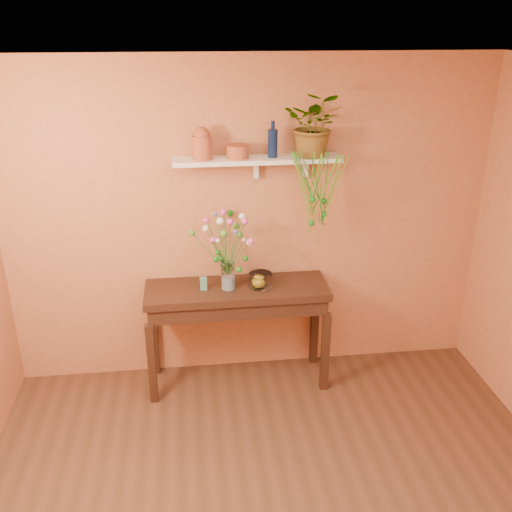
{
  "coord_description": "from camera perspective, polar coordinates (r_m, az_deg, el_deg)",
  "views": [
    {
      "loc": [
        -0.49,
        -2.4,
        2.93
      ],
      "look_at": [
        0.0,
        1.55,
        1.25
      ],
      "focal_mm": 39.77,
      "sensor_mm": 36.0,
      "label": 1
    }
  ],
  "objects": [
    {
      "name": "plant_fronds",
      "position": [
        4.39,
        6.25,
        5.96
      ],
      "size": [
        0.4,
        0.39,
        0.78
      ],
      "color": "#186F18",
      "rests_on": "wall_shelf"
    },
    {
      "name": "bouquet",
      "position": [
        4.41,
        -2.82,
        2.09
      ],
      "size": [
        0.49,
        0.49,
        0.51
      ],
      "color": "#386B28",
      "rests_on": "glass_vase"
    },
    {
      "name": "glass_bowl",
      "position": [
        4.61,
        0.44,
        -2.48
      ],
      "size": [
        0.19,
        0.19,
        0.11
      ],
      "color": "white",
      "rests_on": "sideboard"
    },
    {
      "name": "carton",
      "position": [
        4.57,
        -5.31,
        -2.78
      ],
      "size": [
        0.06,
        0.04,
        0.11
      ],
      "primitive_type": "cube",
      "rotation": [
        0.0,
        0.0,
        0.07
      ],
      "color": "teal",
      "rests_on": "sideboard"
    },
    {
      "name": "glass_vase",
      "position": [
        4.56,
        -2.82,
        -2.19
      ],
      "size": [
        0.11,
        0.11,
        0.23
      ],
      "color": "white",
      "rests_on": "sideboard"
    },
    {
      "name": "room",
      "position": [
        2.92,
        3.78,
        -9.98
      ],
      "size": [
        4.04,
        4.04,
        2.7
      ],
      "color": "#55311F",
      "rests_on": "ground"
    },
    {
      "name": "terracotta_jug",
      "position": [
        4.34,
        -5.46,
        11.15
      ],
      "size": [
        0.19,
        0.19,
        0.25
      ],
      "color": "#B54F35",
      "rests_on": "wall_shelf"
    },
    {
      "name": "terracotta_pot",
      "position": [
        4.38,
        -1.88,
        10.45
      ],
      "size": [
        0.18,
        0.18,
        0.1
      ],
      "primitive_type": "cylinder",
      "rotation": [
        0.0,
        0.0,
        0.07
      ],
      "color": "#B54F35",
      "rests_on": "wall_shelf"
    },
    {
      "name": "lemon",
      "position": [
        4.59,
        0.27,
        -2.62
      ],
      "size": [
        0.09,
        0.09,
        0.09
      ],
      "primitive_type": "sphere",
      "color": "yellow",
      "rests_on": "glass_bowl"
    },
    {
      "name": "spider_plant",
      "position": [
        4.42,
        5.96,
        13.02
      ],
      "size": [
        0.55,
        0.52,
        0.49
      ],
      "primitive_type": "imported",
      "rotation": [
        0.0,
        0.0,
        -0.37
      ],
      "color": "#186F18",
      "rests_on": "wall_shelf"
    },
    {
      "name": "blue_bottle",
      "position": [
        4.4,
        1.69,
        11.34
      ],
      "size": [
        0.09,
        0.09,
        0.28
      ],
      "color": "#09183A",
      "rests_on": "wall_shelf"
    },
    {
      "name": "sideboard",
      "position": [
        4.69,
        -1.92,
        -4.55
      ],
      "size": [
        1.49,
        0.48,
        0.9
      ],
      "color": "#361C11",
      "rests_on": "ground"
    },
    {
      "name": "wall_shelf",
      "position": [
        4.43,
        0.27,
        9.63
      ],
      "size": [
        1.3,
        0.24,
        0.19
      ],
      "color": "white",
      "rests_on": "room"
    }
  ]
}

